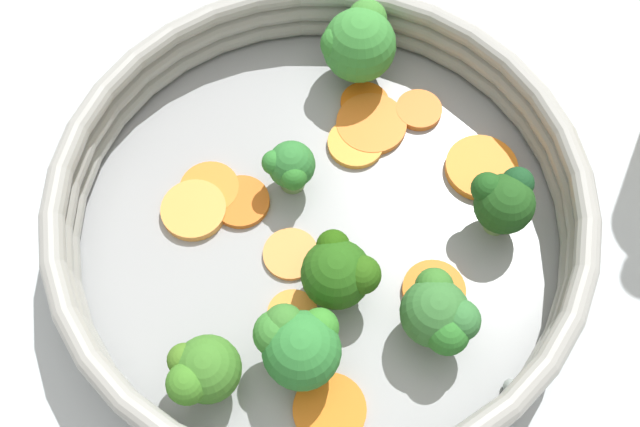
{
  "coord_description": "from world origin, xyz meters",
  "views": [
    {
      "loc": [
        0.02,
        -0.2,
        0.42
      ],
      "look_at": [
        0.0,
        0.0,
        0.03
      ],
      "focal_mm": 42.0,
      "sensor_mm": 36.0,
      "label": 1
    }
  ],
  "objects_px": {
    "carrot_slice_2": "(365,103)",
    "broccoli_floret_4": "(297,344)",
    "broccoli_floret_1": "(439,314)",
    "carrot_slice_3": "(434,290)",
    "carrot_slice_10": "(299,341)",
    "carrot_slice_5": "(356,143)",
    "carrot_slice_11": "(330,410)",
    "carrot_slice_12": "(241,202)",
    "carrot_slice_7": "(210,189)",
    "carrot_slice_8": "(291,254)",
    "broccoli_floret_3": "(203,371)",
    "broccoli_floret_6": "(290,167)",
    "carrot_slice_9": "(419,110)",
    "carrot_slice_6": "(481,168)",
    "broccoli_floret_5": "(504,200)",
    "skillet": "(320,229)",
    "carrot_slice_1": "(194,210)",
    "carrot_slice_0": "(293,315)",
    "carrot_slice_4": "(371,124)",
    "broccoli_floret_2": "(358,42)",
    "broccoli_floret_0": "(339,272)"
  },
  "relations": [
    {
      "from": "carrot_slice_5",
      "to": "carrot_slice_11",
      "type": "distance_m",
      "value": 0.17
    },
    {
      "from": "carrot_slice_6",
      "to": "carrot_slice_9",
      "type": "relative_size",
      "value": 1.51
    },
    {
      "from": "carrot_slice_6",
      "to": "broccoli_floret_6",
      "type": "relative_size",
      "value": 1.2
    },
    {
      "from": "carrot_slice_2",
      "to": "broccoli_floret_4",
      "type": "bearing_deg",
      "value": -97.23
    },
    {
      "from": "carrot_slice_10",
      "to": "broccoli_floret_6",
      "type": "bearing_deg",
      "value": 99.76
    },
    {
      "from": "carrot_slice_10",
      "to": "broccoli_floret_3",
      "type": "height_order",
      "value": "broccoli_floret_3"
    },
    {
      "from": "broccoli_floret_0",
      "to": "carrot_slice_11",
      "type": "bearing_deg",
      "value": -88.14
    },
    {
      "from": "carrot_slice_4",
      "to": "broccoli_floret_0",
      "type": "xyz_separation_m",
      "value": [
        -0.01,
        -0.11,
        0.02
      ]
    },
    {
      "from": "carrot_slice_4",
      "to": "carrot_slice_5",
      "type": "height_order",
      "value": "same"
    },
    {
      "from": "broccoli_floret_3",
      "to": "broccoli_floret_6",
      "type": "bearing_deg",
      "value": 77.22
    },
    {
      "from": "broccoli_floret_6",
      "to": "carrot_slice_11",
      "type": "bearing_deg",
      "value": -74.35
    },
    {
      "from": "carrot_slice_11",
      "to": "carrot_slice_12",
      "type": "height_order",
      "value": "same"
    },
    {
      "from": "carrot_slice_0",
      "to": "carrot_slice_6",
      "type": "height_order",
      "value": "same"
    },
    {
      "from": "carrot_slice_9",
      "to": "carrot_slice_6",
      "type": "bearing_deg",
      "value": -43.96
    },
    {
      "from": "carrot_slice_1",
      "to": "broccoli_floret_2",
      "type": "distance_m",
      "value": 0.15
    },
    {
      "from": "carrot_slice_0",
      "to": "carrot_slice_2",
      "type": "bearing_deg",
      "value": 79.16
    },
    {
      "from": "carrot_slice_4",
      "to": "broccoli_floret_4",
      "type": "xyz_separation_m",
      "value": [
        -0.03,
        -0.16,
        0.03
      ]
    },
    {
      "from": "carrot_slice_0",
      "to": "broccoli_floret_6",
      "type": "xyz_separation_m",
      "value": [
        -0.01,
        0.08,
        0.02
      ]
    },
    {
      "from": "carrot_slice_3",
      "to": "carrot_slice_7",
      "type": "distance_m",
      "value": 0.15
    },
    {
      "from": "carrot_slice_0",
      "to": "broccoli_floret_2",
      "type": "xyz_separation_m",
      "value": [
        0.02,
        0.17,
        0.03
      ]
    },
    {
      "from": "carrot_slice_6",
      "to": "carrot_slice_12",
      "type": "relative_size",
      "value": 1.29
    },
    {
      "from": "carrot_slice_12",
      "to": "carrot_slice_7",
      "type": "bearing_deg",
      "value": 162.0
    },
    {
      "from": "broccoli_floret_4",
      "to": "broccoli_floret_6",
      "type": "height_order",
      "value": "broccoli_floret_4"
    },
    {
      "from": "carrot_slice_9",
      "to": "broccoli_floret_3",
      "type": "distance_m",
      "value": 0.22
    },
    {
      "from": "carrot_slice_2",
      "to": "carrot_slice_5",
      "type": "height_order",
      "value": "same"
    },
    {
      "from": "carrot_slice_2",
      "to": "broccoli_floret_6",
      "type": "xyz_separation_m",
      "value": [
        -0.04,
        -0.07,
        0.02
      ]
    },
    {
      "from": "carrot_slice_1",
      "to": "carrot_slice_8",
      "type": "relative_size",
      "value": 1.21
    },
    {
      "from": "carrot_slice_11",
      "to": "broccoli_floret_1",
      "type": "height_order",
      "value": "broccoli_floret_1"
    },
    {
      "from": "carrot_slice_10",
      "to": "carrot_slice_11",
      "type": "relative_size",
      "value": 0.73
    },
    {
      "from": "carrot_slice_8",
      "to": "carrot_slice_9",
      "type": "xyz_separation_m",
      "value": [
        0.07,
        0.11,
        0.0
      ]
    },
    {
      "from": "carrot_slice_4",
      "to": "broccoli_floret_3",
      "type": "xyz_separation_m",
      "value": [
        -0.08,
        -0.18,
        0.02
      ]
    },
    {
      "from": "carrot_slice_2",
      "to": "broccoli_floret_1",
      "type": "height_order",
      "value": "broccoli_floret_1"
    },
    {
      "from": "carrot_slice_10",
      "to": "broccoli_floret_3",
      "type": "relative_size",
      "value": 0.65
    },
    {
      "from": "carrot_slice_5",
      "to": "broccoli_floret_6",
      "type": "distance_m",
      "value": 0.05
    },
    {
      "from": "broccoli_floret_6",
      "to": "broccoli_floret_0",
      "type": "bearing_deg",
      "value": -61.3
    },
    {
      "from": "carrot_slice_12",
      "to": "broccoli_floret_2",
      "type": "distance_m",
      "value": 0.13
    },
    {
      "from": "carrot_slice_7",
      "to": "broccoli_floret_5",
      "type": "bearing_deg",
      "value": -0.75
    },
    {
      "from": "broccoli_floret_5",
      "to": "skillet",
      "type": "bearing_deg",
      "value": -172.62
    },
    {
      "from": "carrot_slice_2",
      "to": "carrot_slice_4",
      "type": "height_order",
      "value": "carrot_slice_4"
    },
    {
      "from": "carrot_slice_5",
      "to": "broccoli_floret_3",
      "type": "relative_size",
      "value": 0.82
    },
    {
      "from": "carrot_slice_12",
      "to": "broccoli_floret_5",
      "type": "bearing_deg",
      "value": 1.66
    },
    {
      "from": "carrot_slice_4",
      "to": "broccoli_floret_2",
      "type": "xyz_separation_m",
      "value": [
        -0.01,
        0.04,
        0.03
      ]
    },
    {
      "from": "broccoli_floret_6",
      "to": "carrot_slice_0",
      "type": "bearing_deg",
      "value": -82.23
    },
    {
      "from": "carrot_slice_5",
      "to": "carrot_slice_6",
      "type": "bearing_deg",
      "value": -7.17
    },
    {
      "from": "carrot_slice_0",
      "to": "carrot_slice_3",
      "type": "relative_size",
      "value": 0.79
    },
    {
      "from": "carrot_slice_1",
      "to": "carrot_slice_6",
      "type": "height_order",
      "value": "same"
    },
    {
      "from": "skillet",
      "to": "broccoli_floret_2",
      "type": "xyz_separation_m",
      "value": [
        0.01,
        0.12,
        0.04
      ]
    },
    {
      "from": "carrot_slice_9",
      "to": "broccoli_floret_1",
      "type": "height_order",
      "value": "broccoli_floret_1"
    },
    {
      "from": "carrot_slice_8",
      "to": "broccoli_floret_3",
      "type": "bearing_deg",
      "value": -113.08
    },
    {
      "from": "carrot_slice_3",
      "to": "carrot_slice_10",
      "type": "relative_size",
      "value": 1.26
    }
  ]
}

